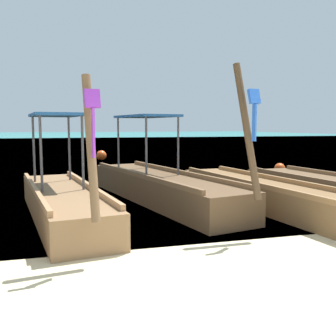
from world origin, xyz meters
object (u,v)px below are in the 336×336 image
Objects in this scene: longtail_boat_red_ribbon at (330,189)px; mooring_buoy_near at (280,168)px; mooring_buoy_far at (101,155)px; longtail_boat_blue_ribbon at (160,186)px; longtail_boat_violet_ribbon at (63,201)px; longtail_boat_pink_ribbon at (267,195)px.

longtail_boat_red_ribbon is 5.31m from mooring_buoy_near.
longtail_boat_red_ribbon reaches higher than mooring_buoy_near.
mooring_buoy_near is 0.76× the size of mooring_buoy_far.
mooring_buoy_near is at bearing 34.80° from longtail_boat_blue_ribbon.
longtail_boat_red_ribbon is at bearing -70.77° from mooring_buoy_far.
longtail_boat_blue_ribbon reaches higher than mooring_buoy_near.
longtail_boat_blue_ribbon is at bearing 27.33° from longtail_boat_violet_ribbon.
mooring_buoy_near is at bearing 32.80° from longtail_boat_violet_ribbon.
longtail_boat_violet_ribbon is at bearing -178.29° from longtail_boat_red_ribbon.
mooring_buoy_near is (5.81, 4.04, -0.18)m from longtail_boat_blue_ribbon.
mooring_buoy_near is at bearing 56.02° from longtail_boat_pink_ribbon.
longtail_boat_pink_ribbon reaches higher than longtail_boat_violet_ribbon.
mooring_buoy_far is at bearing 81.21° from longtail_boat_violet_ribbon.
longtail_boat_violet_ribbon is at bearing -152.67° from longtail_boat_blue_ribbon.
longtail_boat_blue_ribbon is 1.00× the size of longtail_boat_pink_ribbon.
mooring_buoy_far is (-0.31, 11.70, -0.11)m from longtail_boat_blue_ribbon.
mooring_buoy_far reaches higher than mooring_buoy_near.
longtail_boat_pink_ribbon is at bearing -2.74° from longtail_boat_violet_ribbon.
longtail_boat_blue_ribbon is at bearing -145.20° from mooring_buoy_near.
longtail_boat_blue_ribbon is 7.08m from mooring_buoy_near.
longtail_boat_blue_ribbon is (2.30, 1.19, 0.02)m from longtail_boat_violet_ribbon.
longtail_boat_pink_ribbon is 1.15× the size of longtail_boat_red_ribbon.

